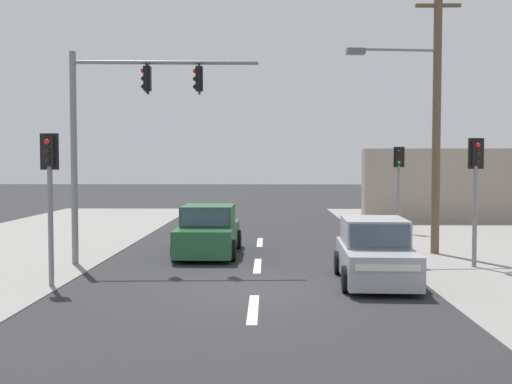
% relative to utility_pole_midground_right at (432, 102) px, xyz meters
% --- Properties ---
extents(ground_plane, '(140.00, 140.00, 0.00)m').
position_rel_utility_pole_midground_right_xyz_m(ground_plane, '(-5.43, -5.26, -4.79)').
color(ground_plane, '#28282B').
extents(lane_dash_near, '(0.20, 2.40, 0.01)m').
position_rel_utility_pole_midground_right_xyz_m(lane_dash_near, '(-5.43, -7.26, -4.79)').
color(lane_dash_near, silver).
rests_on(lane_dash_near, ground).
extents(lane_dash_mid, '(0.20, 2.40, 0.01)m').
position_rel_utility_pole_midground_right_xyz_m(lane_dash_mid, '(-5.43, -2.26, -4.79)').
color(lane_dash_mid, silver).
rests_on(lane_dash_mid, ground).
extents(lane_dash_far, '(0.20, 2.40, 0.01)m').
position_rel_utility_pole_midground_right_xyz_m(lane_dash_far, '(-5.43, 2.74, -4.79)').
color(lane_dash_far, silver).
rests_on(lane_dash_far, ground).
extents(utility_pole_midground_right, '(3.78, 0.58, 8.87)m').
position_rel_utility_pole_midground_right_xyz_m(utility_pole_midground_right, '(0.00, 0.00, 0.00)').
color(utility_pole_midground_right, brown).
rests_on(utility_pole_midground_right, ground).
extents(traffic_signal_mast, '(5.29, 0.51, 6.00)m').
position_rel_utility_pole_midground_right_xyz_m(traffic_signal_mast, '(-9.32, -2.09, -0.65)').
color(traffic_signal_mast, slate).
rests_on(traffic_signal_mast, ground).
extents(pedestal_signal_right_kerb, '(0.44, 0.30, 3.56)m').
position_rel_utility_pole_midground_right_xyz_m(pedestal_signal_right_kerb, '(0.54, -2.45, -2.38)').
color(pedestal_signal_right_kerb, slate).
rests_on(pedestal_signal_right_kerb, ground).
extents(pedestal_signal_left_kerb, '(0.44, 0.30, 3.56)m').
position_rel_utility_pole_midground_right_xyz_m(pedestal_signal_left_kerb, '(-10.19, -5.19, -2.38)').
color(pedestal_signal_left_kerb, slate).
rests_on(pedestal_signal_left_kerb, ground).
extents(pedestal_signal_far_median, '(0.44, 0.30, 3.56)m').
position_rel_utility_pole_midground_right_xyz_m(pedestal_signal_far_median, '(0.27, 5.90, -2.38)').
color(pedestal_signal_far_median, slate).
rests_on(pedestal_signal_far_median, ground).
extents(shopfront_wall_far, '(12.00, 1.00, 3.60)m').
position_rel_utility_pole_midground_right_xyz_m(shopfront_wall_far, '(5.57, 10.74, -2.99)').
color(shopfront_wall_far, '#A39384').
rests_on(shopfront_wall_far, ground).
extents(sedan_receding_far, '(1.92, 4.26, 1.56)m').
position_rel_utility_pole_midground_right_xyz_m(sedan_receding_far, '(-7.01, -0.20, -4.09)').
color(sedan_receding_far, '#235633').
rests_on(sedan_receding_far, ground).
extents(hatchback_kerbside_parked, '(1.89, 3.69, 1.53)m').
position_rel_utility_pole_midground_right_xyz_m(hatchback_kerbside_parked, '(-2.56, -4.53, -4.09)').
color(hatchback_kerbside_parked, '#A3A8AD').
rests_on(hatchback_kerbside_parked, ground).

